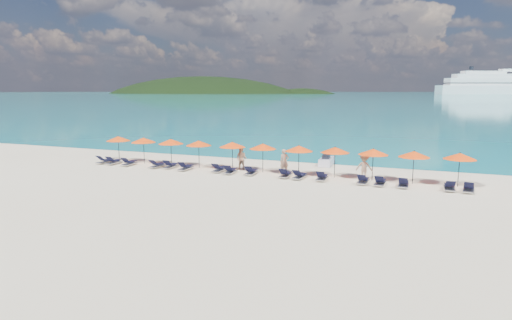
% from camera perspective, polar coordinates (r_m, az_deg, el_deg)
% --- Properties ---
extents(ground, '(1400.00, 1400.00, 0.00)m').
position_cam_1_polar(ground, '(28.66, -2.20, -3.28)').
color(ground, beige).
extents(sea, '(1600.00, 1300.00, 0.01)m').
position_cam_1_polar(sea, '(685.71, 20.79, 8.28)').
color(sea, '#1FA9B2').
rests_on(sea, ground).
extents(headland_main, '(374.00, 242.00, 126.50)m').
position_cam_1_polar(headland_main, '(647.10, -7.33, 5.41)').
color(headland_main, black).
rests_on(headland_main, ground).
extents(headland_small, '(162.00, 126.00, 85.50)m').
position_cam_1_polar(headland_small, '(608.79, 6.13, 5.47)').
color(headland_small, black).
rests_on(headland_small, ground).
extents(cruise_ship, '(143.95, 77.83, 40.73)m').
position_cam_1_polar(cruise_ship, '(615.35, 29.55, 8.61)').
color(cruise_ship, white).
rests_on(cruise_ship, ground).
extents(jetski, '(1.08, 2.62, 0.92)m').
position_cam_1_polar(jetski, '(36.23, 9.38, -0.11)').
color(jetski, silver).
rests_on(jetski, ground).
extents(beachgoer_a, '(0.82, 0.77, 1.88)m').
position_cam_1_polar(beachgoer_a, '(32.02, 3.80, -0.23)').
color(beachgoer_a, tan).
rests_on(beachgoer_a, ground).
extents(beachgoer_b, '(0.92, 0.57, 1.83)m').
position_cam_1_polar(beachgoer_b, '(33.58, -1.95, 0.19)').
color(beachgoer_b, tan).
rests_on(beachgoer_b, ground).
extents(beachgoer_c, '(1.22, 0.62, 1.83)m').
position_cam_1_polar(beachgoer_c, '(30.89, 14.24, -0.90)').
color(beachgoer_c, tan).
rests_on(beachgoer_c, ground).
extents(umbrella_0, '(2.10, 2.10, 2.28)m').
position_cam_1_polar(umbrella_0, '(39.44, -17.89, 2.73)').
color(umbrella_0, black).
rests_on(umbrella_0, ground).
extents(umbrella_1, '(2.10, 2.10, 2.28)m').
position_cam_1_polar(umbrella_1, '(37.64, -14.77, 2.58)').
color(umbrella_1, black).
rests_on(umbrella_1, ground).
extents(umbrella_2, '(2.10, 2.10, 2.28)m').
position_cam_1_polar(umbrella_2, '(36.12, -11.29, 2.43)').
color(umbrella_2, black).
rests_on(umbrella_2, ground).
extents(umbrella_3, '(2.10, 2.10, 2.28)m').
position_cam_1_polar(umbrella_3, '(34.68, -7.65, 2.25)').
color(umbrella_3, black).
rests_on(umbrella_3, ground).
extents(umbrella_4, '(2.10, 2.10, 2.28)m').
position_cam_1_polar(umbrella_4, '(33.47, -3.18, 2.06)').
color(umbrella_4, black).
rests_on(umbrella_4, ground).
extents(umbrella_5, '(2.10, 2.10, 2.28)m').
position_cam_1_polar(umbrella_5, '(32.44, 0.92, 1.84)').
color(umbrella_5, black).
rests_on(umbrella_5, ground).
extents(umbrella_6, '(2.10, 2.10, 2.28)m').
position_cam_1_polar(umbrella_6, '(31.45, 5.74, 1.55)').
color(umbrella_6, black).
rests_on(umbrella_6, ground).
extents(umbrella_7, '(2.10, 2.10, 2.28)m').
position_cam_1_polar(umbrella_7, '(31.04, 10.49, 1.33)').
color(umbrella_7, black).
rests_on(umbrella_7, ground).
extents(umbrella_8, '(2.10, 2.10, 2.28)m').
position_cam_1_polar(umbrella_8, '(30.67, 15.37, 1.06)').
color(umbrella_8, black).
rests_on(umbrella_8, ground).
extents(umbrella_9, '(2.10, 2.10, 2.28)m').
position_cam_1_polar(umbrella_9, '(30.38, 20.33, 0.73)').
color(umbrella_9, black).
rests_on(umbrella_9, ground).
extents(umbrella_10, '(2.10, 2.10, 2.28)m').
position_cam_1_polar(umbrella_10, '(30.63, 25.54, 0.46)').
color(umbrella_10, black).
rests_on(umbrella_10, ground).
extents(lounger_0, '(0.77, 1.75, 0.66)m').
position_cam_1_polar(lounger_0, '(38.91, -19.46, -0.09)').
color(lounger_0, silver).
rests_on(lounger_0, ground).
extents(lounger_1, '(0.73, 1.74, 0.66)m').
position_cam_1_polar(lounger_1, '(38.26, -18.41, -0.19)').
color(lounger_1, silver).
rests_on(lounger_1, ground).
extents(lounger_2, '(0.76, 1.75, 0.66)m').
position_cam_1_polar(lounger_2, '(37.19, -16.57, -0.36)').
color(lounger_2, silver).
rests_on(lounger_2, ground).
extents(lounger_3, '(0.77, 1.75, 0.66)m').
position_cam_1_polar(lounger_3, '(35.54, -13.01, -0.65)').
color(lounger_3, silver).
rests_on(lounger_3, ground).
extents(lounger_4, '(0.71, 1.73, 0.66)m').
position_cam_1_polar(lounger_4, '(35.11, -11.30, -0.71)').
color(lounger_4, silver).
rests_on(lounger_4, ground).
extents(lounger_5, '(0.67, 1.72, 0.66)m').
position_cam_1_polar(lounger_5, '(34.05, -9.36, -0.96)').
color(lounger_5, silver).
rests_on(lounger_5, ground).
extents(lounger_6, '(0.66, 1.72, 0.66)m').
position_cam_1_polar(lounger_6, '(33.04, -4.92, -1.19)').
color(lounger_6, silver).
rests_on(lounger_6, ground).
extents(lounger_7, '(0.78, 1.75, 0.66)m').
position_cam_1_polar(lounger_7, '(32.27, -3.45, -1.42)').
color(lounger_7, silver).
rests_on(lounger_7, ground).
extents(lounger_8, '(0.72, 1.73, 0.66)m').
position_cam_1_polar(lounger_8, '(31.82, -0.66, -1.56)').
color(lounger_8, silver).
rests_on(lounger_8, ground).
extents(lounger_9, '(0.64, 1.71, 0.66)m').
position_cam_1_polar(lounger_9, '(30.92, 3.94, -1.91)').
color(lounger_9, silver).
rests_on(lounger_9, ground).
extents(lounger_10, '(0.79, 1.75, 0.66)m').
position_cam_1_polar(lounger_10, '(30.54, 5.83, -2.08)').
color(lounger_10, silver).
rests_on(lounger_10, ground).
extents(lounger_11, '(0.68, 1.72, 0.66)m').
position_cam_1_polar(lounger_11, '(30.21, 8.79, -2.27)').
color(lounger_11, silver).
rests_on(lounger_11, ground).
extents(lounger_12, '(0.69, 1.72, 0.66)m').
position_cam_1_polar(lounger_12, '(29.66, 14.08, -2.66)').
color(lounger_12, silver).
rests_on(lounger_12, ground).
extents(lounger_13, '(0.68, 1.72, 0.66)m').
position_cam_1_polar(lounger_13, '(29.48, 16.22, -2.83)').
color(lounger_13, silver).
rests_on(lounger_13, ground).
extents(lounger_14, '(0.64, 1.71, 0.66)m').
position_cam_1_polar(lounger_14, '(29.42, 19.07, -3.00)').
color(lounger_14, silver).
rests_on(lounger_14, ground).
extents(lounger_15, '(0.66, 1.71, 0.66)m').
position_cam_1_polar(lounger_15, '(29.56, 24.40, -3.27)').
color(lounger_15, silver).
rests_on(lounger_15, ground).
extents(lounger_16, '(0.79, 1.76, 0.66)m').
position_cam_1_polar(lounger_16, '(29.62, 26.49, -3.40)').
color(lounger_16, silver).
rests_on(lounger_16, ground).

